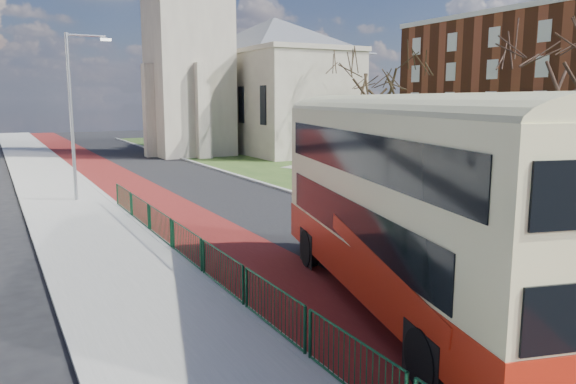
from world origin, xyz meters
TOP-DOWN VIEW (x-y plane):
  - ground at (0.00, 0.00)m, footprint 160.00×160.00m
  - road_carriageway at (1.50, 20.00)m, footprint 9.00×120.00m
  - bus_lane at (-1.20, 20.00)m, footprint 3.40×120.00m
  - pavement_west at (-5.00, 20.00)m, footprint 4.00×120.00m
  - kerb_west at (-3.00, 20.00)m, footprint 0.25×120.00m
  - kerb_east at (6.10, 22.00)m, footprint 0.25×80.00m
  - grass_green at (26.00, 22.00)m, footprint 40.00×80.00m
  - footpath at (20.00, 10.00)m, footprint 18.84×32.82m
  - pedestrian_railing at (-2.95, 4.00)m, footprint 0.07×24.00m
  - gothic_church at (12.56, 38.00)m, footprint 16.38×18.00m
  - streetlamp at (-4.35, 18.00)m, footprint 2.13×0.18m
  - bus at (0.47, -0.84)m, footprint 5.63×12.11m
  - winter_tree_far at (18.64, 24.44)m, footprint 7.57×7.57m
  - litter_bin at (8.00, 5.76)m, footprint 0.59×0.59m

SIDE VIEW (x-z plane):
  - ground at x=0.00m, z-range 0.00..0.00m
  - road_carriageway at x=1.50m, z-range 0.00..0.01m
  - bus_lane at x=-1.20m, z-range 0.00..0.01m
  - grass_green at x=26.00m, z-range 0.00..0.04m
  - footpath at x=20.00m, z-range 0.04..0.07m
  - pavement_west at x=-5.00m, z-range 0.00..0.12m
  - kerb_west at x=-3.00m, z-range 0.00..0.13m
  - kerb_east at x=6.10m, z-range 0.00..0.13m
  - litter_bin at x=8.00m, z-range 0.04..0.92m
  - pedestrian_railing at x=-2.95m, z-range -0.01..1.11m
  - bus at x=0.47m, z-range 0.35..5.28m
  - streetlamp at x=-4.35m, z-range 0.59..8.59m
  - winter_tree_far at x=18.64m, z-range 1.78..10.85m
  - gothic_church at x=12.56m, z-range -6.87..33.13m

